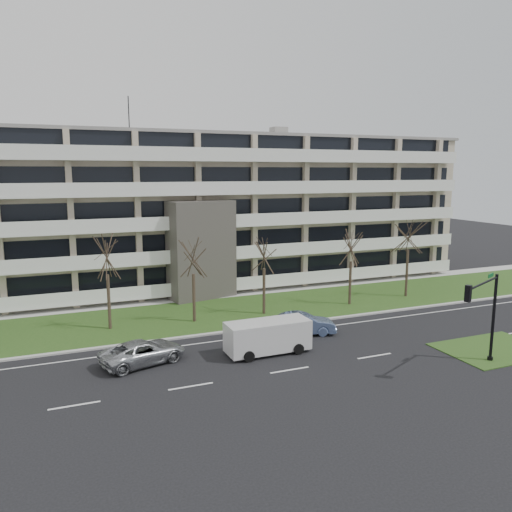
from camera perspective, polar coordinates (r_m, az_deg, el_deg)
name	(u,v)px	position (r m, az deg, el deg)	size (l,w,h in m)	color
ground	(290,370)	(30.31, 3.86, -12.88)	(160.00, 160.00, 0.00)	black
grass_verge	(221,313)	(41.71, -4.04, -6.48)	(90.00, 10.00, 0.06)	#224818
curb	(242,330)	(37.19, -1.61, -8.44)	(90.00, 0.35, 0.12)	#B2B2AD
sidewalk	(202,297)	(46.78, -6.16, -4.72)	(90.00, 2.00, 0.08)	#B2B2AD
grass_median	(494,349)	(36.94, 25.55, -9.58)	(7.00, 5.00, 0.06)	#224818
lane_edge_line	(249,337)	(35.88, -0.75, -9.21)	(90.00, 0.12, 0.01)	white
apartment_building	(182,211)	(52.08, -8.41, 5.15)	(60.50, 15.10, 18.75)	tan
silver_pickup	(143,352)	(31.72, -12.77, -10.66)	(2.40, 5.20, 1.44)	#B1B4B9
blue_sedan	(302,324)	(36.37, 5.33, -7.72)	(1.63, 4.69, 1.54)	#6881B5
white_van	(269,334)	(32.51, 1.47, -8.89)	(5.48, 2.30, 2.11)	silver
traffic_signal	(485,308)	(32.24, 24.74, -5.46)	(4.52, 2.28, 5.70)	black
tree_2	(106,253)	(37.76, -16.72, 0.35)	(3.71, 3.71, 7.42)	#382B21
tree_3	(193,255)	(38.35, -7.21, 0.10)	(3.41, 3.41, 6.81)	#382B21
tree_4	(264,250)	(40.17, 0.93, 0.65)	(3.42, 3.42, 6.85)	#382B21
tree_5	(351,245)	(43.89, 10.84, 1.29)	(3.45, 3.45, 6.89)	#382B21
tree_6	(409,231)	(47.90, 17.08, 2.73)	(3.98, 3.98, 7.96)	#382B21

